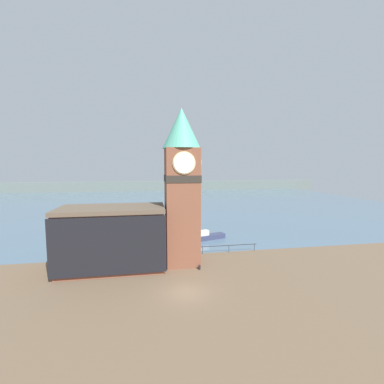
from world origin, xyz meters
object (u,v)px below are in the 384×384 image
Objects in this scene: mooring_bollard_near at (200,267)px; pier_building at (113,238)px; clock_tower at (182,183)px; boat_near at (205,236)px.

pier_building is at bearing 167.74° from mooring_bollard_near.
pier_building is at bearing -178.16° from clock_tower.
clock_tower is at bearing 1.84° from pier_building.
mooring_bollard_near is at bearing -12.26° from pier_building.
pier_building reaches higher than mooring_bollard_near.
pier_building is 11.53m from mooring_bollard_near.
boat_near is (5.36, 10.04, -10.13)m from clock_tower.
clock_tower is at bearing -133.98° from boat_near.
mooring_bollard_near is at bearing -54.78° from clock_tower.
pier_building is (-8.86, -0.28, -6.82)m from clock_tower.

